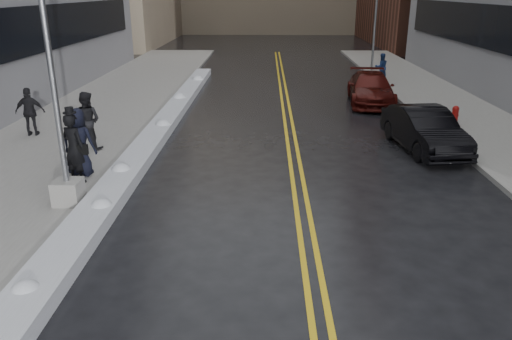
# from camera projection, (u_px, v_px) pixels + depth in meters

# --- Properties ---
(ground) EXTENTS (160.00, 160.00, 0.00)m
(ground) POSITION_uv_depth(u_px,v_px,m) (190.00, 249.00, 10.52)
(ground) COLOR black
(ground) RESTS_ON ground
(sidewalk_west) EXTENTS (5.50, 50.00, 0.15)m
(sidewalk_west) POSITION_uv_depth(u_px,v_px,m) (84.00, 124.00, 20.00)
(sidewalk_west) COLOR gray
(sidewalk_west) RESTS_ON ground
(sidewalk_east) EXTENTS (4.00, 50.00, 0.15)m
(sidewalk_east) POSITION_uv_depth(u_px,v_px,m) (479.00, 126.00, 19.69)
(sidewalk_east) COLOR gray
(sidewalk_east) RESTS_ON ground
(lane_line_left) EXTENTS (0.12, 50.00, 0.01)m
(lane_line_left) POSITION_uv_depth(u_px,v_px,m) (285.00, 127.00, 19.87)
(lane_line_left) COLOR gold
(lane_line_left) RESTS_ON ground
(lane_line_right) EXTENTS (0.12, 50.00, 0.01)m
(lane_line_right) POSITION_uv_depth(u_px,v_px,m) (293.00, 127.00, 19.86)
(lane_line_right) COLOR gold
(lane_line_right) RESTS_ON ground
(snow_ridge) EXTENTS (0.90, 30.00, 0.34)m
(snow_ridge) POSITION_uv_depth(u_px,v_px,m) (155.00, 136.00, 18.02)
(snow_ridge) COLOR silver
(snow_ridge) RESTS_ON ground
(lamppost) EXTENTS (0.65, 0.65, 7.62)m
(lamppost) POSITION_uv_depth(u_px,v_px,m) (57.00, 109.00, 11.59)
(lamppost) COLOR gray
(lamppost) RESTS_ON sidewalk_west
(fire_hydrant) EXTENTS (0.26, 0.26, 0.73)m
(fire_hydrant) POSITION_uv_depth(u_px,v_px,m) (455.00, 114.00, 19.55)
(fire_hydrant) COLOR maroon
(fire_hydrant) RESTS_ON sidewalk_east
(traffic_signal) EXTENTS (0.16, 0.20, 6.00)m
(traffic_signal) POSITION_uv_depth(u_px,v_px,m) (375.00, 18.00, 31.74)
(traffic_signal) COLOR gray
(traffic_signal) RESTS_ON sidewalk_east
(pedestrian_fedora) EXTENTS (0.83, 0.72, 1.93)m
(pedestrian_fedora) POSITION_uv_depth(u_px,v_px,m) (74.00, 148.00, 13.46)
(pedestrian_fedora) COLOR black
(pedestrian_fedora) RESTS_ON sidewalk_west
(pedestrian_b) EXTENTS (1.04, 0.87, 1.92)m
(pedestrian_b) POSITION_uv_depth(u_px,v_px,m) (87.00, 121.00, 16.30)
(pedestrian_b) COLOR black
(pedestrian_b) RESTS_ON sidewalk_west
(pedestrian_c) EXTENTS (1.02, 0.74, 1.94)m
(pedestrian_c) POSITION_uv_depth(u_px,v_px,m) (78.00, 142.00, 13.97)
(pedestrian_c) COLOR black
(pedestrian_c) RESTS_ON sidewalk_west
(pedestrian_d) EXTENTS (1.07, 0.56, 1.74)m
(pedestrian_d) POSITION_uv_depth(u_px,v_px,m) (30.00, 112.00, 17.88)
(pedestrian_d) COLOR black
(pedestrian_d) RESTS_ON sidewalk_west
(pedestrian_east) EXTENTS (0.83, 0.68, 1.56)m
(pedestrian_east) POSITION_uv_depth(u_px,v_px,m) (381.00, 67.00, 28.71)
(pedestrian_east) COLOR navy
(pedestrian_east) RESTS_ON sidewalk_east
(car_black) EXTENTS (2.09, 4.53, 1.44)m
(car_black) POSITION_uv_depth(u_px,v_px,m) (424.00, 130.00, 16.75)
(car_black) COLOR black
(car_black) RESTS_ON ground
(car_maroon) EXTENTS (2.45, 5.08, 1.43)m
(car_maroon) POSITION_uv_depth(u_px,v_px,m) (371.00, 89.00, 23.67)
(car_maroon) COLOR #460F0B
(car_maroon) RESTS_ON ground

